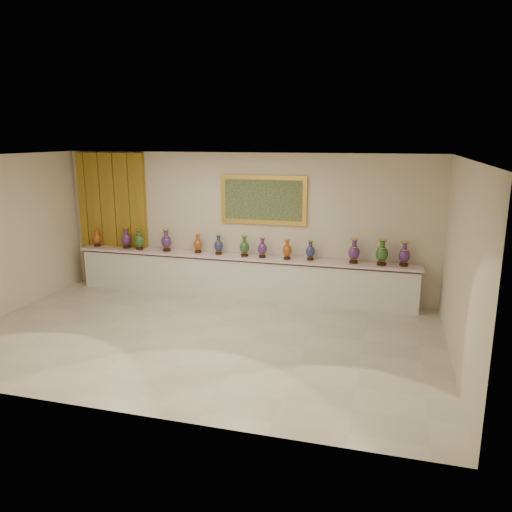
{
  "coord_description": "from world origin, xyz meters",
  "views": [
    {
      "loc": [
        2.99,
        -7.38,
        3.3
      ],
      "look_at": [
        0.5,
        1.7,
        1.05
      ],
      "focal_mm": 35.0,
      "sensor_mm": 36.0,
      "label": 1
    }
  ],
  "objects": [
    {
      "name": "label_card",
      "position": [
        -2.32,
        2.13,
        0.9
      ],
      "size": [
        0.1,
        0.06,
        0.0
      ],
      "primitive_type": "cube",
      "color": "white",
      "rests_on": "counter"
    },
    {
      "name": "vase_0",
      "position": [
        -3.38,
        2.28,
        1.08
      ],
      "size": [
        0.23,
        0.23,
        0.4
      ],
      "rotation": [
        0.0,
        0.0,
        -0.32
      ],
      "color": "black",
      "rests_on": "counter"
    },
    {
      "name": "vase_3",
      "position": [
        -1.66,
        2.24,
        1.11
      ],
      "size": [
        0.24,
        0.24,
        0.48
      ],
      "rotation": [
        0.0,
        0.0,
        -0.11
      ],
      "color": "black",
      "rests_on": "counter"
    },
    {
      "name": "vase_4",
      "position": [
        -0.95,
        2.29,
        1.08
      ],
      "size": [
        0.24,
        0.24,
        0.41
      ],
      "rotation": [
        0.0,
        0.0,
        0.38
      ],
      "color": "black",
      "rests_on": "counter"
    },
    {
      "name": "counter",
      "position": [
        0.0,
        2.27,
        0.44
      ],
      "size": [
        7.28,
        0.48,
        0.9
      ],
      "color": "white",
      "rests_on": "ground"
    },
    {
      "name": "vase_10",
      "position": [
        2.33,
        2.25,
        1.11
      ],
      "size": [
        0.25,
        0.25,
        0.48
      ],
      "rotation": [
        0.0,
        0.0,
        0.13
      ],
      "color": "black",
      "rests_on": "counter"
    },
    {
      "name": "vase_7",
      "position": [
        0.49,
        2.22,
        1.09
      ],
      "size": [
        0.23,
        0.23,
        0.42
      ],
      "rotation": [
        0.0,
        0.0,
        -0.2
      ],
      "color": "black",
      "rests_on": "counter"
    },
    {
      "name": "vase_12",
      "position": [
        3.27,
        2.28,
        1.11
      ],
      "size": [
        0.23,
        0.23,
        0.47
      ],
      "rotation": [
        0.0,
        0.0,
        0.04
      ],
      "color": "black",
      "rests_on": "counter"
    },
    {
      "name": "vase_11",
      "position": [
        2.86,
        2.23,
        1.13
      ],
      "size": [
        0.24,
        0.24,
        0.51
      ],
      "rotation": [
        0.0,
        0.0,
        0.03
      ],
      "color": "black",
      "rests_on": "counter"
    },
    {
      "name": "vase_6",
      "position": [
        0.1,
        2.23,
        1.09
      ],
      "size": [
        0.25,
        0.25,
        0.43
      ],
      "rotation": [
        0.0,
        0.0,
        0.32
      ],
      "color": "black",
      "rests_on": "counter"
    },
    {
      "name": "vase_9",
      "position": [
        1.47,
        2.27,
        1.08
      ],
      "size": [
        0.24,
        0.24,
        0.4
      ],
      "rotation": [
        0.0,
        0.0,
        0.37
      ],
      "color": "black",
      "rests_on": "counter"
    },
    {
      "name": "vase_2",
      "position": [
        -2.29,
        2.22,
        1.1
      ],
      "size": [
        0.21,
        0.21,
        0.45
      ],
      "rotation": [
        0.0,
        0.0,
        0.02
      ],
      "color": "black",
      "rests_on": "counter"
    },
    {
      "name": "vase_1",
      "position": [
        -2.64,
        2.29,
        1.1
      ],
      "size": [
        0.27,
        0.27,
        0.45
      ],
      "rotation": [
        0.0,
        0.0,
        -0.34
      ],
      "color": "black",
      "rests_on": "counter"
    },
    {
      "name": "vase_8",
      "position": [
        1.0,
        2.21,
        1.08
      ],
      "size": [
        0.23,
        0.23,
        0.41
      ],
      "rotation": [
        0.0,
        0.0,
        0.25
      ],
      "color": "black",
      "rests_on": "counter"
    },
    {
      "name": "ground",
      "position": [
        0.0,
        0.0,
        0.0
      ],
      "size": [
        8.0,
        8.0,
        0.0
      ],
      "primitive_type": "plane",
      "color": "beige",
      "rests_on": "ground"
    },
    {
      "name": "vase_5",
      "position": [
        -0.47,
        2.27,
        1.09
      ],
      "size": [
        0.25,
        0.25,
        0.41
      ],
      "rotation": [
        0.0,
        0.0,
        0.41
      ],
      "color": "black",
      "rests_on": "counter"
    },
    {
      "name": "room",
      "position": [
        -2.47,
        2.44,
        1.59
      ],
      "size": [
        8.0,
        8.0,
        8.0
      ],
      "color": "beige",
      "rests_on": "ground"
    }
  ]
}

